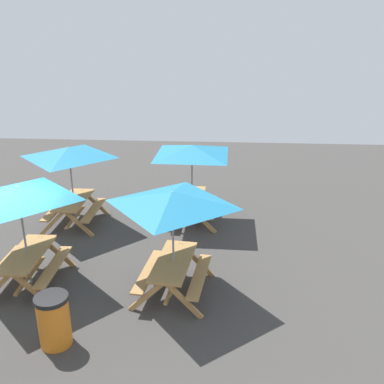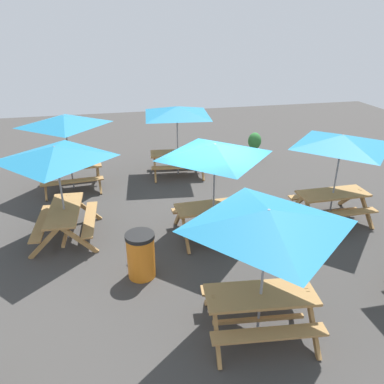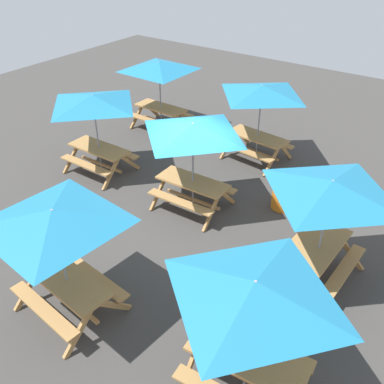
{
  "view_description": "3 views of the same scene",
  "coord_description": "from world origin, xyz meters",
  "px_view_note": "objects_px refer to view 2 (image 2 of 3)",
  "views": [
    {
      "loc": [
        7.94,
        4.49,
        5.21
      ],
      "look_at": [
        -3.64,
        3.64,
        0.9
      ],
      "focal_mm": 40.0,
      "sensor_mm": 36.0,
      "label": 1
    },
    {
      "loc": [
        2.25,
        7.98,
        4.8
      ],
      "look_at": [
        0.43,
        -0.26,
        0.9
      ],
      "focal_mm": 35.0,
      "sensor_mm": 36.0,
      "label": 2
    },
    {
      "loc": [
        5.19,
        -6.96,
        6.24
      ],
      "look_at": [
        0.43,
        -0.26,
        0.9
      ],
      "focal_mm": 40.0,
      "sensor_mm": 36.0,
      "label": 3
    }
  ],
  "objects_px": {
    "picnic_table_5": "(65,126)",
    "potted_plant_1": "(254,145)",
    "picnic_table_0": "(341,147)",
    "picnic_table_2": "(177,116)",
    "picnic_table_6": "(267,228)",
    "picnic_table_4": "(215,157)",
    "trash_bin_orange": "(141,255)",
    "picnic_table_3": "(56,160)"
  },
  "relations": [
    {
      "from": "picnic_table_5",
      "to": "potted_plant_1",
      "type": "distance_m",
      "value": 6.75
    },
    {
      "from": "picnic_table_0",
      "to": "potted_plant_1",
      "type": "height_order",
      "value": "picnic_table_0"
    },
    {
      "from": "picnic_table_2",
      "to": "potted_plant_1",
      "type": "relative_size",
      "value": 2.75
    },
    {
      "from": "picnic_table_5",
      "to": "picnic_table_6",
      "type": "distance_m",
      "value": 7.61
    },
    {
      "from": "picnic_table_4",
      "to": "trash_bin_orange",
      "type": "bearing_deg",
      "value": 32.73
    },
    {
      "from": "picnic_table_0",
      "to": "picnic_table_2",
      "type": "height_order",
      "value": "same"
    },
    {
      "from": "picnic_table_2",
      "to": "trash_bin_orange",
      "type": "height_order",
      "value": "picnic_table_2"
    },
    {
      "from": "picnic_table_4",
      "to": "potted_plant_1",
      "type": "bearing_deg",
      "value": -122.82
    },
    {
      "from": "picnic_table_2",
      "to": "picnic_table_5",
      "type": "distance_m",
      "value": 3.44
    },
    {
      "from": "potted_plant_1",
      "to": "picnic_table_0",
      "type": "bearing_deg",
      "value": 93.07
    },
    {
      "from": "picnic_table_0",
      "to": "picnic_table_5",
      "type": "distance_m",
      "value": 7.59
    },
    {
      "from": "picnic_table_4",
      "to": "picnic_table_5",
      "type": "relative_size",
      "value": 1.0
    },
    {
      "from": "picnic_table_6",
      "to": "trash_bin_orange",
      "type": "relative_size",
      "value": 2.38
    },
    {
      "from": "trash_bin_orange",
      "to": "picnic_table_6",
      "type": "bearing_deg",
      "value": 132.81
    },
    {
      "from": "picnic_table_0",
      "to": "picnic_table_3",
      "type": "relative_size",
      "value": 1.0
    },
    {
      "from": "picnic_table_4",
      "to": "potted_plant_1",
      "type": "height_order",
      "value": "picnic_table_4"
    },
    {
      "from": "picnic_table_2",
      "to": "picnic_table_0",
      "type": "bearing_deg",
      "value": 135.24
    },
    {
      "from": "picnic_table_2",
      "to": "picnic_table_4",
      "type": "xyz_separation_m",
      "value": [
        -0.11,
        4.06,
        0.0
      ]
    },
    {
      "from": "potted_plant_1",
      "to": "picnic_table_4",
      "type": "bearing_deg",
      "value": 59.04
    },
    {
      "from": "picnic_table_0",
      "to": "potted_plant_1",
      "type": "bearing_deg",
      "value": -87.22
    },
    {
      "from": "picnic_table_5",
      "to": "picnic_table_6",
      "type": "bearing_deg",
      "value": 111.92
    },
    {
      "from": "picnic_table_0",
      "to": "picnic_table_5",
      "type": "height_order",
      "value": "same"
    },
    {
      "from": "picnic_table_2",
      "to": "picnic_table_6",
      "type": "height_order",
      "value": "same"
    },
    {
      "from": "picnic_table_5",
      "to": "picnic_table_6",
      "type": "relative_size",
      "value": 1.0
    },
    {
      "from": "potted_plant_1",
      "to": "picnic_table_2",
      "type": "bearing_deg",
      "value": 15.2
    },
    {
      "from": "picnic_table_2",
      "to": "potted_plant_1",
      "type": "bearing_deg",
      "value": -159.08
    },
    {
      "from": "picnic_table_0",
      "to": "picnic_table_3",
      "type": "height_order",
      "value": "same"
    },
    {
      "from": "picnic_table_5",
      "to": "trash_bin_orange",
      "type": "xyz_separation_m",
      "value": [
        -1.66,
        4.87,
        -1.49
      ]
    },
    {
      "from": "picnic_table_2",
      "to": "trash_bin_orange",
      "type": "distance_m",
      "value": 5.82
    },
    {
      "from": "picnic_table_3",
      "to": "potted_plant_1",
      "type": "relative_size",
      "value": 2.28
    },
    {
      "from": "picnic_table_6",
      "to": "picnic_table_5",
      "type": "bearing_deg",
      "value": -56.97
    },
    {
      "from": "picnic_table_6",
      "to": "picnic_table_0",
      "type": "bearing_deg",
      "value": -129.13
    },
    {
      "from": "picnic_table_3",
      "to": "picnic_table_6",
      "type": "relative_size",
      "value": 1.0
    },
    {
      "from": "picnic_table_3",
      "to": "picnic_table_5",
      "type": "xyz_separation_m",
      "value": [
        0.06,
        -2.99,
        0.0
      ]
    },
    {
      "from": "picnic_table_2",
      "to": "potted_plant_1",
      "type": "height_order",
      "value": "picnic_table_2"
    },
    {
      "from": "picnic_table_4",
      "to": "picnic_table_5",
      "type": "distance_m",
      "value": 5.03
    },
    {
      "from": "picnic_table_3",
      "to": "picnic_table_5",
      "type": "relative_size",
      "value": 1.0
    },
    {
      "from": "picnic_table_3",
      "to": "picnic_table_4",
      "type": "bearing_deg",
      "value": 82.88
    },
    {
      "from": "picnic_table_3",
      "to": "picnic_table_5",
      "type": "bearing_deg",
      "value": -176.22
    },
    {
      "from": "picnic_table_0",
      "to": "picnic_table_4",
      "type": "relative_size",
      "value": 1.0
    },
    {
      "from": "picnic_table_3",
      "to": "picnic_table_6",
      "type": "height_order",
      "value": "same"
    },
    {
      "from": "picnic_table_3",
      "to": "trash_bin_orange",
      "type": "distance_m",
      "value": 2.89
    }
  ]
}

